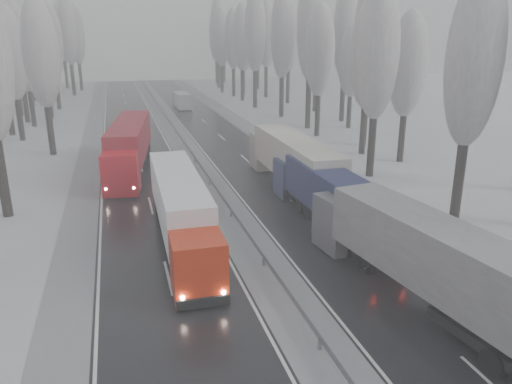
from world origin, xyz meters
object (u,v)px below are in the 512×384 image
truck_cream_box (291,159)px  truck_red_white (181,207)px  truck_grey_tarp (423,254)px  truck_blue_box (329,194)px  truck_red_red (129,144)px  box_truck_distant (182,100)px

truck_cream_box → truck_red_white: truck_cream_box is taller
truck_grey_tarp → truck_blue_box: 10.33m
truck_blue_box → truck_red_white: truck_red_white is taller
truck_grey_tarp → truck_red_red: truck_red_red is taller
truck_cream_box → truck_red_red: (-12.48, 8.98, 0.06)m
truck_grey_tarp → truck_red_white: 14.12m
truck_cream_box → truck_red_red: bearing=144.4°
box_truck_distant → truck_blue_box: bearing=-89.8°
truck_red_white → truck_red_red: size_ratio=0.90×
truck_grey_tarp → box_truck_distant: 68.07m
truck_red_white → truck_red_red: (-2.34, 17.84, 0.25)m
truck_grey_tarp → box_truck_distant: (-2.10, 68.03, -1.11)m
truck_blue_box → truck_red_red: bearing=123.2°
box_truck_distant → truck_red_red: truck_red_red is taller
truck_cream_box → truck_red_white: bearing=-138.8°
truck_blue_box → truck_red_red: (-12.10, 17.53, 0.39)m
truck_blue_box → truck_cream_box: size_ratio=0.87×
truck_grey_tarp → truck_cream_box: (0.20, 18.88, 0.08)m
truck_grey_tarp → truck_red_red: size_ratio=0.95×
box_truck_distant → truck_red_red: (-10.18, -40.17, 1.25)m
truck_blue_box → box_truck_distant: truck_blue_box is taller
truck_blue_box → box_truck_distant: size_ratio=2.04×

